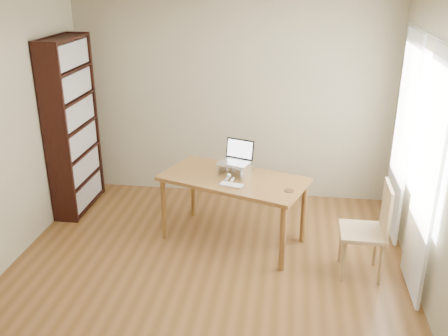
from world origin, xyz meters
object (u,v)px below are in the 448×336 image
Objects in this scene: desk at (234,185)px; chair at (371,227)px; keyboard at (231,185)px; laptop at (235,156)px; cat at (234,168)px; bookshelf at (72,126)px.

chair is at bearing 0.55° from desk.
laptop is at bearing 105.14° from keyboard.
bookshelf is at bearing 177.00° from cat.
cat reaches higher than desk.
laptop is (0.00, 0.14, 0.28)m from desk.
keyboard is at bearing -21.53° from bookshelf.
bookshelf reaches higher than desk.
chair is at bearing -17.15° from bookshelf.
keyboard is at bearing 170.47° from chair.
desk is 0.31m from laptop.
keyboard is 1.42m from chair.
bookshelf is 4.43× the size of cat.
cat is at bearing -80.75° from laptop.
keyboard is at bearing -69.89° from laptop.
desk is at bearing -77.59° from cat.
cat is (-0.00, -0.03, -0.13)m from laptop.
desk is 0.24m from keyboard.
desk is (2.01, -0.58, -0.39)m from bookshelf.
cat is (-0.01, 0.33, 0.05)m from keyboard.
laptop is 0.13m from cat.
laptop is at bearing 109.39° from desk.
cat is at bearing 158.03° from chair.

